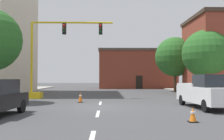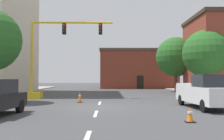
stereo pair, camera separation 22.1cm
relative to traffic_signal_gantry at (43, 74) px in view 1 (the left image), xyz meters
name	(u,v)px [view 1 (the left image)]	position (x,y,z in m)	size (l,w,h in m)	color
ground_plane	(99,107)	(5.22, -6.98, -2.19)	(160.00, 160.00, 0.00)	#424244
lane_stripe_seg_1	(92,139)	(5.22, -15.48, -2.18)	(0.16, 2.40, 0.01)	silver
lane_stripe_seg_2	(98,114)	(5.22, -9.98, -2.18)	(0.16, 2.40, 0.01)	silver
lane_stripe_seg_3	(100,103)	(5.22, -4.48, -2.18)	(0.16, 2.40, 0.01)	silver
building_brick_center	(136,69)	(11.05, 24.16, 1.22)	(13.48, 9.23, 6.78)	brown
traffic_signal_gantry	(43,74)	(0.00, 0.00, 0.00)	(8.10, 1.20, 6.83)	yellow
tree_right_far	(175,57)	(14.72, 11.09, 2.41)	(5.22, 5.22, 7.22)	brown
tree_right_mid	(206,54)	(16.01, 3.58, 2.13)	(4.98, 4.98, 6.82)	brown
pickup_truck_white	(208,92)	(11.67, -7.80, -1.21)	(2.25, 5.49, 1.99)	white
traffic_cone_roadside_a	(193,115)	(9.17, -12.62, -1.88)	(0.36, 0.36, 0.62)	black
traffic_cone_roadside_b	(80,97)	(3.73, -3.90, -1.80)	(0.36, 0.36, 0.78)	black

